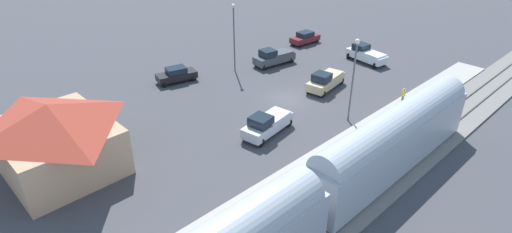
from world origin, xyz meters
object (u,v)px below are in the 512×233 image
(pedestrian_on_platform, at_px, (403,95))
(sedan_black, at_px, (177,75))
(pickup_tan, at_px, (325,80))
(pickup_silver, at_px, (267,124))
(light_pole_near_platform, at_px, (354,71))
(light_pole_lot_center, at_px, (234,30))
(sedan_maroon, at_px, (305,38))
(pickup_charcoal, at_px, (274,57))
(pickup_white, at_px, (366,54))
(station_building, at_px, (55,136))

(pedestrian_on_platform, xyz_separation_m, sedan_black, (21.07, 12.94, -0.40))
(pedestrian_on_platform, relative_size, pickup_tan, 0.30)
(pickup_tan, height_order, pickup_silver, same)
(light_pole_near_platform, bearing_deg, pickup_silver, 63.58)
(pedestrian_on_platform, xyz_separation_m, pickup_tan, (7.99, 2.34, -0.25))
(sedan_black, relative_size, light_pole_lot_center, 0.59)
(sedan_maroon, relative_size, sedan_black, 0.96)
(pickup_tan, bearing_deg, pickup_charcoal, -7.75)
(pickup_white, xyz_separation_m, light_pole_lot_center, (9.37, 14.06, 4.05))
(sedan_maroon, relative_size, light_pole_lot_center, 0.57)
(sedan_maroon, height_order, pickup_white, pickup_white)
(light_pole_near_platform, bearing_deg, pickup_charcoal, -19.60)
(pickup_charcoal, relative_size, pickup_silver, 1.00)
(pickup_silver, relative_size, light_pole_lot_center, 0.69)
(pickup_silver, bearing_deg, light_pole_near_platform, -116.42)
(pickup_silver, bearing_deg, sedan_maroon, -57.56)
(pickup_white, xyz_separation_m, pickup_silver, (-3.83, 21.89, 0.00))
(station_building, xyz_separation_m, pickup_charcoal, (3.79, -28.03, -1.91))
(station_building, relative_size, pedestrian_on_platform, 5.84)
(pickup_white, bearing_deg, pickup_tan, 98.40)
(pickup_white, relative_size, pickup_charcoal, 1.00)
(pickup_tan, xyz_separation_m, sedan_maroon, (11.61, -10.40, -0.15))
(pickup_white, xyz_separation_m, light_pole_near_platform, (-7.49, 14.54, 4.02))
(pickup_silver, bearing_deg, pedestrian_on_platform, -112.43)
(pickup_silver, bearing_deg, pickup_charcoal, -48.23)
(station_building, distance_m, sedan_black, 18.11)
(station_building, relative_size, sedan_maroon, 2.15)
(light_pole_lot_center, bearing_deg, light_pole_near_platform, 178.39)
(pedestrian_on_platform, bearing_deg, pickup_silver, 67.57)
(pickup_tan, height_order, pickup_charcoal, same)
(pedestrian_on_platform, bearing_deg, pickup_charcoal, 3.72)
(pedestrian_on_platform, height_order, sedan_maroon, pedestrian_on_platform)
(pickup_charcoal, xyz_separation_m, pickup_silver, (-11.34, 12.69, 0.00))
(station_building, relative_size, pickup_white, 1.78)
(station_building, xyz_separation_m, light_pole_near_platform, (-11.20, -22.69, 2.11))
(light_pole_near_platform, xyz_separation_m, light_pole_lot_center, (16.85, -0.47, 0.03))
(pickup_white, distance_m, pickup_silver, 22.22)
(station_building, xyz_separation_m, pedestrian_on_platform, (-13.24, -29.14, -1.65))
(pickup_tan, bearing_deg, light_pole_near_platform, 145.36)
(station_building, distance_m, pickup_white, 37.46)
(pickup_charcoal, height_order, light_pole_near_platform, light_pole_near_platform)
(pedestrian_on_platform, xyz_separation_m, pickup_charcoal, (17.04, 1.11, -0.25))
(pickup_white, bearing_deg, pedestrian_on_platform, 139.67)
(pickup_tan, height_order, light_pole_near_platform, light_pole_near_platform)
(pickup_charcoal, bearing_deg, pedestrian_on_platform, -176.28)
(pickup_tan, bearing_deg, light_pole_lot_center, 18.42)
(pedestrian_on_platform, height_order, sedan_black, pedestrian_on_platform)
(pedestrian_on_platform, relative_size, light_pole_lot_center, 0.21)
(sedan_maroon, distance_m, light_pole_lot_center, 14.67)
(pickup_tan, bearing_deg, sedan_maroon, -41.87)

